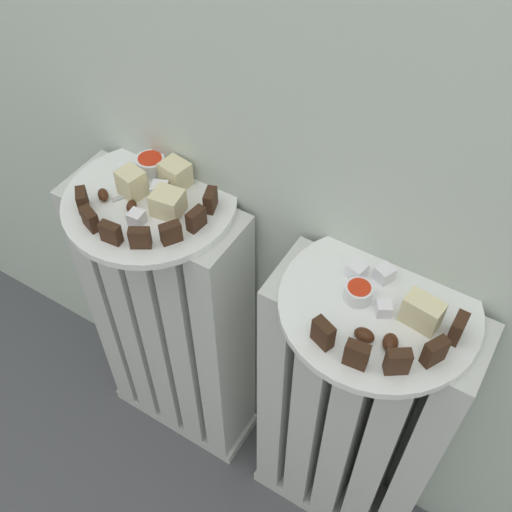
# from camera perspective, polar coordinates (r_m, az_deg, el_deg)

# --- Properties ---
(radiator_left) EXTENTS (0.32, 0.12, 0.67)m
(radiator_left) POSITION_cam_1_polar(r_m,az_deg,el_deg) (1.21, -7.73, -6.79)
(radiator_left) COLOR silver
(radiator_left) RESTS_ON ground_plane
(radiator_right) EXTENTS (0.32, 0.12, 0.67)m
(radiator_right) POSITION_cam_1_polar(r_m,az_deg,el_deg) (1.11, 8.66, -15.20)
(radiator_right) COLOR silver
(radiator_right) RESTS_ON ground_plane
(plate_left) EXTENTS (0.27, 0.27, 0.01)m
(plate_left) POSITION_cam_1_polar(r_m,az_deg,el_deg) (0.95, -9.85, 5.05)
(plate_left) COLOR white
(plate_left) RESTS_ON radiator_left
(plate_right) EXTENTS (0.27, 0.27, 0.01)m
(plate_right) POSITION_cam_1_polar(r_m,az_deg,el_deg) (0.82, 11.40, -4.55)
(plate_right) COLOR white
(plate_right) RESTS_ON radiator_right
(dark_cake_slice_left_0) EXTENTS (0.03, 0.03, 0.03)m
(dark_cake_slice_left_0) POSITION_cam_1_polar(r_m,az_deg,el_deg) (0.94, -15.87, 5.03)
(dark_cake_slice_left_0) COLOR #382114
(dark_cake_slice_left_0) RESTS_ON plate_left
(dark_cake_slice_left_1) EXTENTS (0.03, 0.02, 0.03)m
(dark_cake_slice_left_1) POSITION_cam_1_polar(r_m,az_deg,el_deg) (0.91, -15.19, 3.34)
(dark_cake_slice_left_1) COLOR #382114
(dark_cake_slice_left_1) RESTS_ON plate_left
(dark_cake_slice_left_2) EXTENTS (0.03, 0.02, 0.03)m
(dark_cake_slice_left_2) POSITION_cam_1_polar(r_m,az_deg,el_deg) (0.88, -13.38, 2.11)
(dark_cake_slice_left_2) COLOR #382114
(dark_cake_slice_left_2) RESTS_ON plate_left
(dark_cake_slice_left_3) EXTENTS (0.03, 0.03, 0.03)m
(dark_cake_slice_left_3) POSITION_cam_1_polar(r_m,az_deg,el_deg) (0.87, -10.76, 1.66)
(dark_cake_slice_left_3) COLOR #382114
(dark_cake_slice_left_3) RESTS_ON plate_left
(dark_cake_slice_left_4) EXTENTS (0.03, 0.03, 0.03)m
(dark_cake_slice_left_4) POSITION_cam_1_polar(r_m,az_deg,el_deg) (0.87, -7.93, 2.15)
(dark_cake_slice_left_4) COLOR #382114
(dark_cake_slice_left_4) RESTS_ON plate_left
(dark_cake_slice_left_5) EXTENTS (0.02, 0.03, 0.03)m
(dark_cake_slice_left_5) POSITION_cam_1_polar(r_m,az_deg,el_deg) (0.88, -5.59, 3.44)
(dark_cake_slice_left_5) COLOR #382114
(dark_cake_slice_left_5) RESTS_ON plate_left
(dark_cake_slice_left_6) EXTENTS (0.02, 0.03, 0.03)m
(dark_cake_slice_left_6) POSITION_cam_1_polar(r_m,az_deg,el_deg) (0.91, -4.26, 5.21)
(dark_cake_slice_left_6) COLOR #382114
(dark_cake_slice_left_6) RESTS_ON plate_left
(marble_cake_slice_left_0) EXTENTS (0.04, 0.04, 0.04)m
(marble_cake_slice_left_0) POSITION_cam_1_polar(r_m,az_deg,el_deg) (0.94, -11.50, 6.66)
(marble_cake_slice_left_0) COLOR beige
(marble_cake_slice_left_0) RESTS_ON plate_left
(marble_cake_slice_left_1) EXTENTS (0.05, 0.04, 0.04)m
(marble_cake_slice_left_1) POSITION_cam_1_polar(r_m,az_deg,el_deg) (0.91, -8.21, 4.91)
(marble_cake_slice_left_1) COLOR beige
(marble_cake_slice_left_1) RESTS_ON plate_left
(marble_cake_slice_left_2) EXTENTS (0.05, 0.04, 0.04)m
(marble_cake_slice_left_2) POSITION_cam_1_polar(r_m,az_deg,el_deg) (0.95, -7.50, 7.59)
(marble_cake_slice_left_2) COLOR beige
(marble_cake_slice_left_2) RESTS_ON plate_left
(turkish_delight_left_0) EXTENTS (0.03, 0.03, 0.02)m
(turkish_delight_left_0) POSITION_cam_1_polar(r_m,az_deg,el_deg) (0.94, -8.95, 6.03)
(turkish_delight_left_0) COLOR white
(turkish_delight_left_0) RESTS_ON plate_left
(turkish_delight_left_1) EXTENTS (0.03, 0.03, 0.02)m
(turkish_delight_left_1) POSITION_cam_1_polar(r_m,az_deg,el_deg) (0.98, -12.02, 7.55)
(turkish_delight_left_1) COLOR white
(turkish_delight_left_1) RESTS_ON plate_left
(turkish_delight_left_2) EXTENTS (0.02, 0.02, 0.02)m
(turkish_delight_left_2) POSITION_cam_1_polar(r_m,az_deg,el_deg) (0.90, -11.05, 3.50)
(turkish_delight_left_2) COLOR white
(turkish_delight_left_2) RESTS_ON plate_left
(medjool_date_left_0) EXTENTS (0.03, 0.03, 0.01)m
(medjool_date_left_0) POSITION_cam_1_polar(r_m,az_deg,el_deg) (0.95, -14.05, 5.55)
(medjool_date_left_0) COLOR #3D1E0F
(medjool_date_left_0) RESTS_ON plate_left
(medjool_date_left_1) EXTENTS (0.02, 0.03, 0.02)m
(medjool_date_left_1) POSITION_cam_1_polar(r_m,az_deg,el_deg) (0.92, -11.51, 4.55)
(medjool_date_left_1) COLOR #3D1E0F
(medjool_date_left_1) RESTS_ON plate_left
(jam_bowl_left) EXTENTS (0.05, 0.05, 0.03)m
(jam_bowl_left) POSITION_cam_1_polar(r_m,az_deg,el_deg) (0.98, -9.78, 8.47)
(jam_bowl_left) COLOR white
(jam_bowl_left) RESTS_ON plate_left
(dark_cake_slice_right_0) EXTENTS (0.03, 0.02, 0.04)m
(dark_cake_slice_right_0) POSITION_cam_1_polar(r_m,az_deg,el_deg) (0.75, 6.27, -7.17)
(dark_cake_slice_right_0) COLOR #382114
(dark_cake_slice_right_0) RESTS_ON plate_right
(dark_cake_slice_right_1) EXTENTS (0.03, 0.02, 0.04)m
(dark_cake_slice_right_1) POSITION_cam_1_polar(r_m,az_deg,el_deg) (0.74, 9.34, -9.06)
(dark_cake_slice_right_1) COLOR #382114
(dark_cake_slice_right_1) RESTS_ON plate_right
(dark_cake_slice_right_2) EXTENTS (0.03, 0.03, 0.04)m
(dark_cake_slice_right_2) POSITION_cam_1_polar(r_m,az_deg,el_deg) (0.75, 13.05, -9.56)
(dark_cake_slice_right_2) COLOR #382114
(dark_cake_slice_right_2) RESTS_ON plate_right
(dark_cake_slice_right_3) EXTENTS (0.03, 0.03, 0.04)m
(dark_cake_slice_right_3) POSITION_cam_1_polar(r_m,az_deg,el_deg) (0.76, 16.31, -8.55)
(dark_cake_slice_right_3) COLOR #382114
(dark_cake_slice_right_3) RESTS_ON plate_right
(dark_cake_slice_right_4) EXTENTS (0.01, 0.03, 0.04)m
(dark_cake_slice_right_4) POSITION_cam_1_polar(r_m,az_deg,el_deg) (0.79, 18.26, -6.40)
(dark_cake_slice_right_4) COLOR #382114
(dark_cake_slice_right_4) RESTS_ON plate_right
(marble_cake_slice_right_0) EXTENTS (0.05, 0.03, 0.04)m
(marble_cake_slice_right_0) POSITION_cam_1_polar(r_m,az_deg,el_deg) (0.79, 15.21, -5.08)
(marble_cake_slice_right_0) COLOR beige
(marble_cake_slice_right_0) RESTS_ON plate_right
(turkish_delight_right_0) EXTENTS (0.03, 0.03, 0.02)m
(turkish_delight_right_0) POSITION_cam_1_polar(r_m,az_deg,el_deg) (0.83, 9.38, -1.35)
(turkish_delight_right_0) COLOR white
(turkish_delight_right_0) RESTS_ON plate_right
(turkish_delight_right_1) EXTENTS (0.03, 0.03, 0.02)m
(turkish_delight_right_1) POSITION_cam_1_polar(r_m,az_deg,el_deg) (0.83, 11.87, -1.63)
(turkish_delight_right_1) COLOR white
(turkish_delight_right_1) RESTS_ON plate_right
(turkish_delight_right_2) EXTENTS (0.03, 0.03, 0.02)m
(turkish_delight_right_2) POSITION_cam_1_polar(r_m,az_deg,el_deg) (0.80, 11.81, -4.80)
(turkish_delight_right_2) COLOR white
(turkish_delight_right_2) RESTS_ON plate_right
(medjool_date_right_0) EXTENTS (0.03, 0.02, 0.02)m
(medjool_date_right_0) POSITION_cam_1_polar(r_m,az_deg,el_deg) (0.77, 10.04, -7.28)
(medjool_date_right_0) COLOR #3D1E0F
(medjool_date_right_0) RESTS_ON plate_right
(medjool_date_right_1) EXTENTS (0.03, 0.03, 0.02)m
(medjool_date_right_1) POSITION_cam_1_polar(r_m,az_deg,el_deg) (0.77, 12.40, -7.88)
(medjool_date_right_1) COLOR #3D1E0F
(medjool_date_right_1) RESTS_ON plate_right
(jam_bowl_right) EXTENTS (0.04, 0.04, 0.02)m
(jam_bowl_right) POSITION_cam_1_polar(r_m,az_deg,el_deg) (0.80, 9.51, -3.33)
(jam_bowl_right) COLOR white
(jam_bowl_right) RESTS_ON plate_right
(fork) EXTENTS (0.06, 0.09, 0.00)m
(fork) POSITION_cam_1_polar(r_m,az_deg,el_deg) (0.96, -10.17, 6.24)
(fork) COLOR #B7B7BC
(fork) RESTS_ON plate_left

